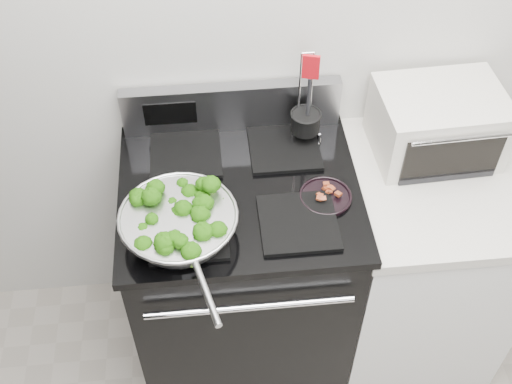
{
  "coord_description": "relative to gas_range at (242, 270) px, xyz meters",
  "views": [
    {
      "loc": [
        -0.39,
        -0.01,
        2.48
      ],
      "look_at": [
        -0.25,
        1.36,
        0.98
      ],
      "focal_mm": 45.0,
      "sensor_mm": 36.0,
      "label": 1
    }
  ],
  "objects": [
    {
      "name": "bacon_plate",
      "position": [
        0.27,
        -0.07,
        0.48
      ],
      "size": [
        0.17,
        0.17,
        0.04
      ],
      "rotation": [
        0.0,
        0.0,
        -0.4
      ],
      "color": "black",
      "rests_on": "gas_range"
    },
    {
      "name": "skillet",
      "position": [
        -0.19,
        -0.18,
        0.52
      ],
      "size": [
        0.36,
        0.57,
        0.08
      ],
      "rotation": [
        0.0,
        0.0,
        0.25
      ],
      "color": "silver",
      "rests_on": "gas_range"
    },
    {
      "name": "toaster_oven",
      "position": [
        0.69,
        0.15,
        0.55
      ],
      "size": [
        0.43,
        0.33,
        0.24
      ],
      "rotation": [
        0.0,
        0.0,
        0.04
      ],
      "color": "beige",
      "rests_on": "counter"
    },
    {
      "name": "broccoli_pile",
      "position": [
        -0.2,
        -0.18,
        0.54
      ],
      "size": [
        0.28,
        0.28,
        0.1
      ],
      "primitive_type": null,
      "color": "black",
      "rests_on": "skillet"
    },
    {
      "name": "back_wall",
      "position": [
        0.3,
        0.34,
        0.86
      ],
      "size": [
        4.0,
        0.02,
        2.7
      ],
      "primitive_type": "cube",
      "color": "beige",
      "rests_on": "ground"
    },
    {
      "name": "gas_range",
      "position": [
        0.0,
        0.0,
        0.0
      ],
      "size": [
        0.79,
        0.69,
        1.13
      ],
      "color": "black",
      "rests_on": "floor"
    },
    {
      "name": "utensil_holder",
      "position": [
        0.25,
        0.2,
        0.53
      ],
      "size": [
        0.12,
        0.12,
        0.37
      ],
      "rotation": [
        0.0,
        0.0,
        -0.27
      ],
      "color": "silver",
      "rests_on": "gas_range"
    },
    {
      "name": "counter",
      "position": [
        0.68,
        -0.0,
        -0.03
      ],
      "size": [
        0.62,
        0.68,
        0.92
      ],
      "color": "white",
      "rests_on": "floor"
    }
  ]
}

